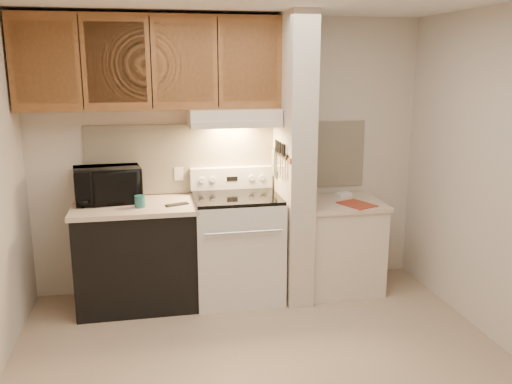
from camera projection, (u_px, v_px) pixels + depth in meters
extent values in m
plane|color=tan|center=(264.00, 362.00, 3.87)|extent=(3.60, 3.60, 0.00)
cube|color=beige|center=(230.00, 155.00, 5.01)|extent=(3.60, 2.50, 0.02)
cube|color=beige|center=(507.00, 181.00, 3.92)|extent=(0.02, 3.00, 2.50)
cube|color=#FDF0CB|center=(230.00, 157.00, 5.01)|extent=(2.60, 0.02, 0.63)
cube|color=silver|center=(237.00, 248.00, 4.86)|extent=(0.76, 0.65, 0.92)
cube|color=black|center=(243.00, 256.00, 4.55)|extent=(0.50, 0.01, 0.30)
cylinder|color=silver|center=(244.00, 232.00, 4.47)|extent=(0.65, 0.02, 0.02)
cube|color=black|center=(237.00, 197.00, 4.76)|extent=(0.74, 0.64, 0.03)
cube|color=silver|center=(231.00, 178.00, 5.00)|extent=(0.76, 0.08, 0.20)
cube|color=black|center=(232.00, 179.00, 4.96)|extent=(0.10, 0.01, 0.04)
cylinder|color=silver|center=(202.00, 180.00, 4.91)|extent=(0.05, 0.02, 0.05)
cylinder|color=silver|center=(213.00, 180.00, 4.92)|extent=(0.05, 0.02, 0.05)
cylinder|color=silver|center=(252.00, 178.00, 4.99)|extent=(0.05, 0.02, 0.05)
cylinder|color=silver|center=(262.00, 178.00, 5.01)|extent=(0.05, 0.02, 0.05)
cube|color=black|center=(137.00, 257.00, 4.71)|extent=(1.00, 0.63, 0.87)
cube|color=beige|center=(134.00, 207.00, 4.61)|extent=(1.04, 0.67, 0.04)
cube|color=black|center=(177.00, 204.00, 4.58)|extent=(0.20, 0.13, 0.01)
cylinder|color=#1E585B|center=(140.00, 201.00, 4.51)|extent=(0.09, 0.09, 0.10)
cube|color=beige|center=(179.00, 174.00, 4.93)|extent=(0.08, 0.01, 0.12)
imported|color=black|center=(108.00, 185.00, 4.66)|extent=(0.60, 0.45, 0.31)
cube|color=beige|center=(293.00, 160.00, 4.78)|extent=(0.22, 0.70, 2.50)
cube|color=brown|center=(281.00, 155.00, 4.74)|extent=(0.01, 0.70, 0.04)
cube|color=black|center=(281.00, 153.00, 4.69)|extent=(0.02, 0.42, 0.04)
cube|color=silver|center=(284.00, 168.00, 4.56)|extent=(0.01, 0.03, 0.16)
cylinder|color=black|center=(284.00, 150.00, 4.53)|extent=(0.02, 0.02, 0.10)
cube|color=silver|center=(282.00, 168.00, 4.63)|extent=(0.01, 0.04, 0.18)
cylinder|color=black|center=(283.00, 149.00, 4.59)|extent=(0.02, 0.02, 0.10)
cube|color=silver|center=(280.00, 167.00, 4.72)|extent=(0.01, 0.04, 0.20)
cylinder|color=black|center=(280.00, 148.00, 4.67)|extent=(0.02, 0.02, 0.10)
cube|color=silver|center=(278.00, 163.00, 4.79)|extent=(0.01, 0.04, 0.16)
cylinder|color=black|center=(278.00, 146.00, 4.75)|extent=(0.02, 0.02, 0.10)
cube|color=silver|center=(275.00, 163.00, 4.88)|extent=(0.01, 0.04, 0.18)
cylinder|color=black|center=(276.00, 145.00, 4.82)|extent=(0.02, 0.02, 0.10)
cube|color=slate|center=(274.00, 163.00, 4.92)|extent=(0.03, 0.10, 0.23)
cube|color=beige|center=(339.00, 247.00, 5.06)|extent=(0.70, 0.60, 0.81)
cube|color=beige|center=(341.00, 203.00, 4.96)|extent=(0.74, 0.64, 0.04)
cube|color=#9D3925|center=(357.00, 204.00, 4.83)|extent=(0.33, 0.37, 0.01)
cube|color=white|center=(343.00, 194.00, 5.14)|extent=(0.17, 0.14, 0.04)
cube|color=beige|center=(234.00, 117.00, 4.72)|extent=(0.78, 0.44, 0.15)
cube|color=beige|center=(238.00, 125.00, 4.53)|extent=(0.78, 0.04, 0.06)
cube|color=brown|center=(151.00, 63.00, 4.52)|extent=(2.18, 0.33, 0.77)
cube|color=brown|center=(44.00, 63.00, 4.22)|extent=(0.46, 0.01, 0.63)
cube|color=black|center=(81.00, 63.00, 4.27)|extent=(0.01, 0.01, 0.73)
cube|color=brown|center=(116.00, 63.00, 4.32)|extent=(0.46, 0.01, 0.63)
cube|color=black|center=(151.00, 63.00, 4.37)|extent=(0.01, 0.01, 0.73)
cube|color=brown|center=(185.00, 63.00, 4.42)|extent=(0.46, 0.01, 0.63)
cube|color=black|center=(218.00, 63.00, 4.47)|extent=(0.01, 0.01, 0.73)
cube|color=brown|center=(250.00, 63.00, 4.53)|extent=(0.46, 0.01, 0.63)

